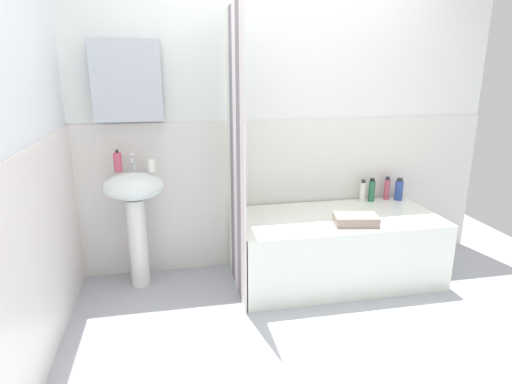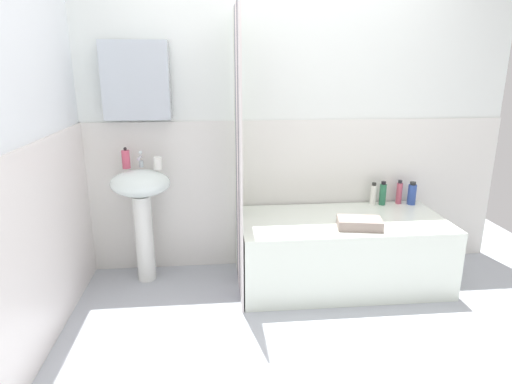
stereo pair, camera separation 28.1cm
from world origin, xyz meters
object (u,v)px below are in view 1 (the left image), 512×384
object	(u,v)px
conditioner_bottle	(399,190)
lotion_bottle	(363,191)
sink	(135,204)
toothbrush_cup	(152,165)
body_wash_bottle	(372,190)
soap_dispenser	(118,162)
bathtub	(336,247)
shampoo_bottle	(387,189)
towel_folded	(356,220)

from	to	relation	value
conditioner_bottle	lotion_bottle	xyz separation A→B (m)	(-0.32, 0.02, -0.00)
sink	toothbrush_cup	distance (m)	0.31
conditioner_bottle	body_wash_bottle	xyz separation A→B (m)	(-0.24, 0.01, 0.00)
soap_dispenser	bathtub	distance (m)	1.75
sink	shampoo_bottle	bearing A→B (deg)	3.69
conditioner_bottle	towel_folded	distance (m)	0.78
toothbrush_cup	body_wash_bottle	world-z (taller)	toothbrush_cup
bathtub	shampoo_bottle	bearing A→B (deg)	29.62
soap_dispenser	bathtub	size ratio (longest dim) A/B	0.11
lotion_bottle	towel_folded	world-z (taller)	lotion_bottle
sink	toothbrush_cup	world-z (taller)	toothbrush_cup
toothbrush_cup	towel_folded	distance (m)	1.51
toothbrush_cup	body_wash_bottle	xyz separation A→B (m)	(1.77, 0.10, -0.31)
soap_dispenser	toothbrush_cup	bearing A→B (deg)	-12.51
conditioner_bottle	shampoo_bottle	xyz separation A→B (m)	(-0.09, 0.03, 0.00)
lotion_bottle	shampoo_bottle	bearing A→B (deg)	3.58
toothbrush_cup	lotion_bottle	bearing A→B (deg)	3.50
sink	towel_folded	world-z (taller)	sink
sink	soap_dispenser	bearing A→B (deg)	146.31
toothbrush_cup	shampoo_bottle	size ratio (longest dim) A/B	0.46
shampoo_bottle	body_wash_bottle	world-z (taller)	shampoo_bottle
sink	bathtub	size ratio (longest dim) A/B	0.58
conditioner_bottle	towel_folded	size ratio (longest dim) A/B	0.62
bathtub	shampoo_bottle	distance (m)	0.74
bathtub	lotion_bottle	distance (m)	0.57
soap_dispenser	conditioner_bottle	xyz separation A→B (m)	(2.25, 0.03, -0.34)
toothbrush_cup	bathtub	size ratio (longest dim) A/B	0.06
shampoo_bottle	conditioner_bottle	bearing A→B (deg)	-18.13
toothbrush_cup	body_wash_bottle	size ratio (longest dim) A/B	0.47
sink	conditioner_bottle	bearing A→B (deg)	2.71
bathtub	towel_folded	xyz separation A→B (m)	(0.06, -0.20, 0.29)
soap_dispenser	body_wash_bottle	xyz separation A→B (m)	(2.01, 0.05, -0.34)
sink	lotion_bottle	world-z (taller)	sink
bathtub	body_wash_bottle	bearing A→B (deg)	35.95
sink	bathtub	distance (m)	1.55
soap_dispenser	shampoo_bottle	bearing A→B (deg)	1.71
sink	body_wash_bottle	xyz separation A→B (m)	(1.91, 0.11, -0.03)
soap_dispenser	lotion_bottle	world-z (taller)	soap_dispenser
body_wash_bottle	bathtub	bearing A→B (deg)	-144.05
body_wash_bottle	lotion_bottle	xyz separation A→B (m)	(-0.08, 0.00, -0.00)
towel_folded	soap_dispenser	bearing A→B (deg)	164.49
sink	towel_folded	bearing A→B (deg)	-14.13
shampoo_bottle	towel_folded	world-z (taller)	shampoo_bottle
towel_folded	conditioner_bottle	bearing A→B (deg)	39.25
bathtub	towel_folded	size ratio (longest dim) A/B	5.00
lotion_bottle	body_wash_bottle	bearing A→B (deg)	-2.88
toothbrush_cup	bathtub	distance (m)	1.52
toothbrush_cup	towel_folded	size ratio (longest dim) A/B	0.30
conditioner_bottle	body_wash_bottle	bearing A→B (deg)	176.91
towel_folded	shampoo_bottle	bearing A→B (deg)	45.86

